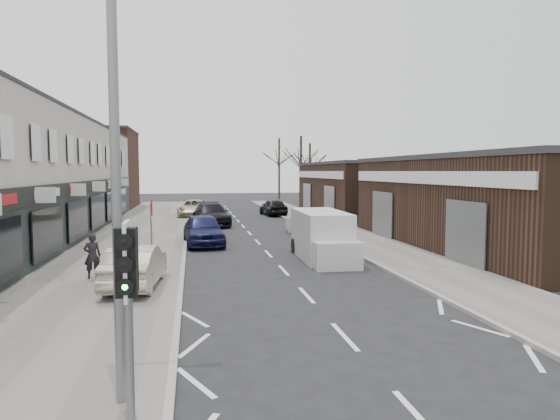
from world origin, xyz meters
name	(u,v)px	position (x,y,z in m)	size (l,w,h in m)	color
ground	(375,370)	(0.00, 0.00, 0.00)	(160.00, 160.00, 0.00)	black
pavement_left	(139,235)	(-6.75, 22.00, 0.06)	(5.50, 64.00, 0.12)	slate
pavement_right	(337,230)	(5.75, 22.00, 0.06)	(3.50, 64.00, 0.12)	slate
shop_terrace_left	(1,178)	(-13.50, 19.50, 3.55)	(8.00, 41.00, 7.10)	beige
brick_block_far	(94,170)	(-13.50, 45.00, 4.00)	(8.00, 10.00, 8.00)	#4D2A21
right_unit_near	(509,204)	(12.50, 14.00, 2.25)	(10.00, 18.00, 4.50)	#3A251A
right_unit_far	(372,189)	(12.50, 34.00, 2.25)	(10.00, 16.00, 4.50)	#3A251A
tree_far_a	(301,204)	(9.00, 48.00, 0.00)	(3.60, 3.60, 8.00)	#382D26
tree_far_b	(310,201)	(11.50, 54.00, 0.00)	(3.60, 3.60, 7.50)	#382D26
tree_far_c	(279,199)	(8.50, 60.00, 0.00)	(3.60, 3.60, 8.50)	#382D26
traffic_light	(128,279)	(-4.40, -2.02, 2.41)	(0.28, 0.60, 3.10)	slate
street_lamp	(126,126)	(-4.53, -0.80, 4.62)	(2.23, 0.22, 8.00)	slate
warning_sign	(152,213)	(-5.16, 12.00, 2.20)	(0.12, 0.80, 2.70)	slate
white_van	(322,236)	(2.15, 12.28, 1.01)	(2.04, 5.50, 2.13)	silver
sedan_on_pavement	(135,266)	(-5.38, 7.62, 0.81)	(1.46, 4.20, 1.38)	#B0A88C
pedestrian	(92,256)	(-7.02, 9.23, 0.92)	(0.58, 0.38, 1.60)	black
parked_car_left_a	(203,230)	(-2.97, 17.43, 0.82)	(1.94, 4.81, 1.64)	#14183F
parked_car_left_b	(211,214)	(-2.20, 26.92, 0.80)	(2.25, 5.53, 1.61)	black
parked_car_left_c	(194,208)	(-3.40, 33.96, 0.74)	(2.45, 5.31, 1.48)	#C1B69A
parked_car_right_a	(307,224)	(3.27, 20.15, 0.74)	(1.58, 4.52, 1.49)	white
parked_car_right_b	(273,207)	(3.50, 34.23, 0.73)	(1.73, 4.31, 1.47)	black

